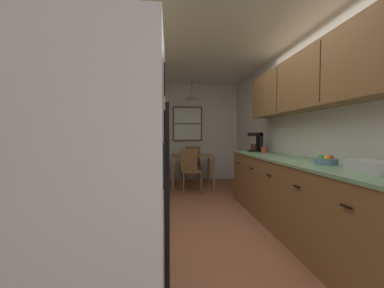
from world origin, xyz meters
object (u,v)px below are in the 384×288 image
(trash_bin, at_px, (161,178))
(coffee_maker, at_px, (257,142))
(refrigerator, at_px, (99,192))
(stove_range, at_px, (116,219))
(dining_chair_far, at_px, (193,162))
(dining_chair_near, at_px, (190,168))
(dining_table, at_px, (192,160))
(storage_canister, at_px, (126,154))
(microwave_over_range, at_px, (100,82))
(table_serving_bowl, at_px, (188,154))
(fruit_bowl, at_px, (326,161))
(dish_rack, at_px, (376,167))
(mug_by_coffeemaker, at_px, (264,150))

(trash_bin, xyz_separation_m, coffee_maker, (1.73, -0.68, 0.74))
(refrigerator, relative_size, coffee_maker, 5.17)
(refrigerator, relative_size, stove_range, 1.59)
(refrigerator, xyz_separation_m, dining_chair_far, (1.01, 4.74, -0.37))
(stove_range, distance_m, dining_chair_near, 3.00)
(dining_table, distance_m, trash_bin, 1.05)
(dining_chair_near, bearing_deg, storage_canister, -111.53)
(refrigerator, bearing_deg, storage_canister, 93.14)
(microwave_over_range, relative_size, table_serving_bowl, 2.78)
(coffee_maker, relative_size, fruit_bowl, 1.52)
(dining_chair_far, height_order, storage_canister, storage_canister)
(microwave_over_range, height_order, dining_chair_near, microwave_over_range)
(coffee_maker, height_order, table_serving_bowl, coffee_maker)
(dining_table, bearing_deg, storage_canister, -109.22)
(trash_bin, bearing_deg, table_serving_bowl, 49.37)
(dining_chair_near, bearing_deg, dish_rack, -70.44)
(mug_by_coffeemaker, bearing_deg, coffee_maker, 88.00)
(fruit_bowl, distance_m, table_serving_bowl, 3.45)
(storage_canister, bearing_deg, dining_chair_near, 68.47)
(dining_chair_near, height_order, trash_bin, dining_chair_near)
(microwave_over_range, bearing_deg, storage_canister, 79.37)
(dining_chair_far, relative_size, coffee_maker, 2.66)
(fruit_bowl, bearing_deg, dish_rack, -88.38)
(trash_bin, height_order, storage_canister, storage_canister)
(microwave_over_range, height_order, dining_table, microwave_over_range)
(stove_range, distance_m, dish_rack, 2.15)
(stove_range, distance_m, storage_canister, 0.78)
(dining_table, bearing_deg, microwave_over_range, -107.84)
(refrigerator, distance_m, table_serving_bowl, 4.22)
(stove_range, height_order, dining_table, stove_range)
(dish_rack, bearing_deg, stove_range, 169.08)
(trash_bin, height_order, dish_rack, dish_rack)
(storage_canister, distance_m, dish_rack, 2.28)
(dining_table, relative_size, dining_chair_far, 1.08)
(trash_bin, relative_size, table_serving_bowl, 3.26)
(dining_chair_near, relative_size, coffee_maker, 2.66)
(stove_range, bearing_deg, mug_by_coffeemaker, 39.94)
(dining_chair_near, distance_m, mug_by_coffeemaker, 1.68)
(table_serving_bowl, bearing_deg, mug_by_coffeemaker, -57.62)
(stove_range, bearing_deg, storage_canister, 90.56)
(table_serving_bowl, bearing_deg, dining_table, 12.07)
(refrigerator, relative_size, storage_canister, 9.43)
(microwave_over_range, bearing_deg, coffee_maker, 43.48)
(stove_range, distance_m, coffee_maker, 2.93)
(storage_canister, bearing_deg, fruit_bowl, -11.13)
(refrigerator, relative_size, fruit_bowl, 7.84)
(dining_chair_far, distance_m, trash_bin, 1.55)
(dining_table, distance_m, dish_rack, 4.00)
(stove_range, bearing_deg, dining_chair_far, 75.07)
(dining_chair_far, xyz_separation_m, trash_bin, (-0.78, -1.32, -0.17))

